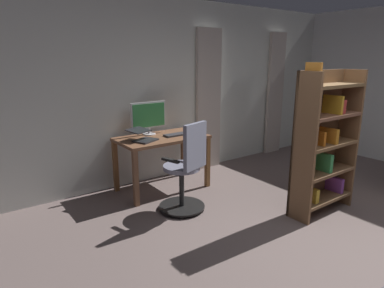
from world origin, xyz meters
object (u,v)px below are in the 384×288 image
Objects in this scene: computer_keyboard at (177,134)px; bookshelf at (322,143)px; office_chair at (186,171)px; computer_mouse at (202,134)px; desk at (162,144)px; computer_monitor at (149,116)px; laptop at (143,137)px.

bookshelf reaches higher than computer_keyboard.
computer_mouse is (-0.65, -0.53, 0.27)m from office_chair.
office_chair is 1.62m from bookshelf.
bookshelf is at bearing -51.46° from office_chair.
computer_monitor reaches higher than desk.
laptop is 0.85m from computer_mouse.
computer_monitor is 0.79m from computer_mouse.
bookshelf is at bearing 109.47° from laptop.
computer_monitor is at bearing -153.96° from laptop.
computer_monitor is at bearing 68.95° from office_chair.
bookshelf is (-1.31, 0.90, 0.33)m from office_chair.
desk is 0.81m from office_chair.
bookshelf is at bearing 124.88° from desk.
office_chair is at bearing 79.81° from desk.
computer_keyboard is at bearing -59.37° from bookshelf.
bookshelf reaches higher than desk.
desk is at bearing 62.79° from office_chair.
office_chair reaches higher than desk.
computer_mouse is (-0.83, 0.19, -0.04)m from laptop.
bookshelf is (-0.66, 1.43, 0.06)m from computer_mouse.
office_chair is 0.88m from computer_mouse.
computer_monitor is 0.43m from laptop.
bookshelf is (-1.17, 1.68, 0.19)m from desk.
office_chair is 0.80m from laptop.
computer_keyboard is 0.35m from computer_mouse.
computer_monitor reaches higher than laptop.
office_chair is 2.60× the size of laptop.
desk is 12.08× the size of computer_mouse.
computer_monitor is 0.47m from computer_keyboard.
desk is 2.06m from bookshelf.
computer_monitor is at bearing -39.36° from computer_mouse.
computer_keyboard is 0.88× the size of laptop.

